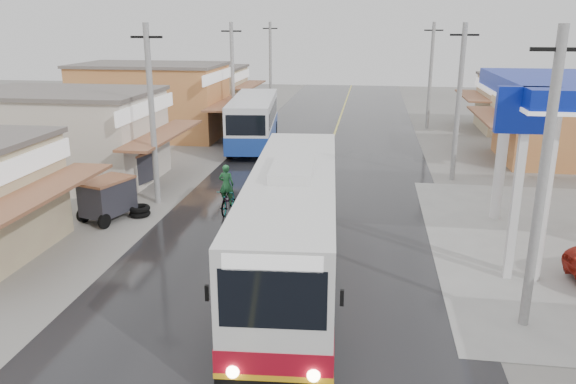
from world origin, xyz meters
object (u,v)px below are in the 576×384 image
Objects in this scene: cyclist at (228,196)px; tyre_stack at (140,211)px; tricycle_far at (132,168)px; tricycle_near at (107,197)px; coach_bus at (293,225)px; second_bus at (254,121)px.

tyre_stack is (-3.63, -1.09, -0.49)m from cyclist.
tricycle_near is at bearing -65.05° from tricycle_far.
tyre_stack is (-7.37, 5.17, -1.65)m from coach_bus.
tricycle_far is at bearing 118.98° from tricycle_near.
cyclist is 0.83× the size of tricycle_near.
coach_bus is 4.80× the size of tricycle_near.
second_bus is 15.39m from tricycle_near.
second_bus reaches higher than cyclist.
coach_bus is 9.15m from tyre_stack.
coach_bus is 4.77× the size of tricycle_far.
second_bus is 3.78× the size of tricycle_far.
tricycle_near is at bearing 147.70° from coach_bus.
second_bus is (-5.34, 19.63, -0.13)m from coach_bus.
tricycle_far is (-9.37, 9.13, -0.85)m from coach_bus.
cyclist is 0.82× the size of tricycle_far.
tricycle_near is at bearing -160.01° from cyclist.
cyclist reaches higher than tyre_stack.
second_bus reaches higher than tricycle_far.
coach_bus is at bearing -81.20° from second_bus.
tricycle_near is 2.92× the size of tyre_stack.
coach_bus reaches higher than tyre_stack.
second_bus is 11.27m from tricycle_far.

